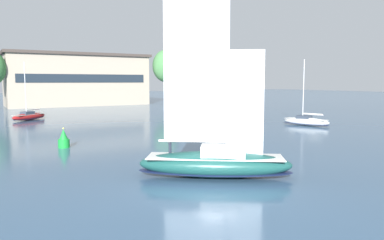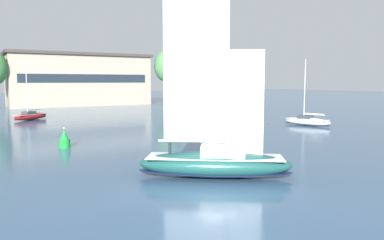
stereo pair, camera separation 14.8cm
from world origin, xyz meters
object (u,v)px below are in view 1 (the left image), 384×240
object	(u,v)px
sailboat_main	(215,161)
channel_buoy	(64,140)
sailboat_moored_mid_channel	(306,121)
tree_shore_center	(166,66)
sailboat_moored_near_marina	(29,116)

from	to	relation	value
sailboat_main	channel_buoy	distance (m)	17.80
sailboat_moored_mid_channel	channel_buoy	size ratio (longest dim) A/B	4.87
tree_shore_center	sailboat_main	xyz separation A→B (m)	(-33.31, -73.80, -9.40)
sailboat_main	sailboat_moored_mid_channel	size ratio (longest dim) A/B	1.49
tree_shore_center	sailboat_main	world-z (taller)	tree_shore_center
tree_shore_center	sailboat_moored_mid_channel	world-z (taller)	tree_shore_center
sailboat_main	sailboat_moored_mid_channel	xyz separation A→B (m)	(27.61, 17.47, -0.47)
sailboat_moored_mid_channel	channel_buoy	xyz separation A→B (m)	(-33.91, -0.83, 0.12)
sailboat_moored_mid_channel	channel_buoy	world-z (taller)	sailboat_moored_mid_channel
tree_shore_center	channel_buoy	world-z (taller)	tree_shore_center
tree_shore_center	channel_buoy	distance (m)	70.22
sailboat_moored_near_marina	sailboat_moored_mid_channel	distance (m)	43.92
tree_shore_center	channel_buoy	xyz separation A→B (m)	(-39.61, -57.15, -9.75)
channel_buoy	sailboat_moored_mid_channel	bearing A→B (deg)	1.40
sailboat_main	sailboat_moored_near_marina	bearing A→B (deg)	97.07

